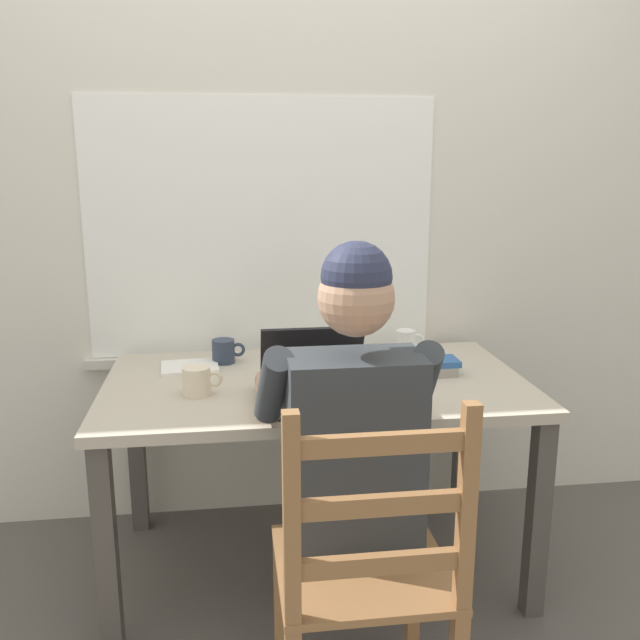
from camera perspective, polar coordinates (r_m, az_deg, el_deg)
ground_plane at (r=2.62m, az=-0.32°, el=-19.72°), size 8.00×8.00×0.00m
back_wall at (r=2.68m, az=-1.76°, el=10.42°), size 6.00×0.08×2.60m
desk at (r=2.34m, az=-0.34°, el=-7.02°), size 1.41×0.80×0.70m
seated_person at (r=1.89m, az=2.27°, el=-10.13°), size 0.50×0.60×1.24m
wooden_chair at (r=1.75m, az=3.88°, el=-20.45°), size 0.42×0.42×0.94m
laptop at (r=2.13m, az=-0.36°, el=-5.24°), size 0.33×0.33×0.21m
computer_mouse at (r=2.11m, az=7.29°, el=-6.57°), size 0.06×0.10×0.03m
coffee_mug_white at (r=2.63m, az=7.18°, el=-1.82°), size 0.11×0.07×0.09m
coffee_mug_dark at (r=2.52m, az=-7.99°, el=-2.59°), size 0.12×0.08×0.09m
coffee_mug_spare at (r=2.20m, az=-10.19°, el=-5.03°), size 0.13×0.09×0.09m
book_stack_main at (r=2.40m, az=9.20°, el=-3.84°), size 0.18×0.12×0.05m
paper_pile_near_laptop at (r=2.48m, az=-10.79°, el=-3.86°), size 0.21×0.18×0.01m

